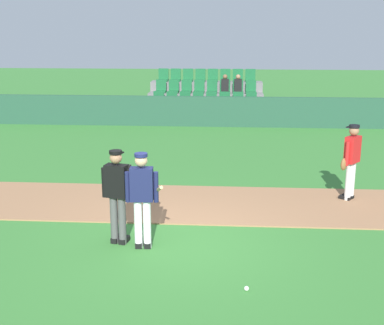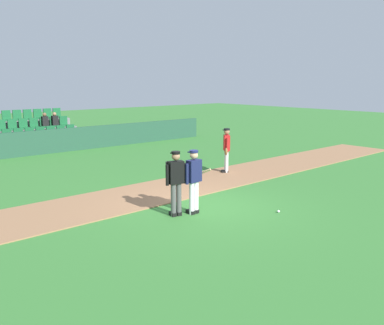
{
  "view_description": "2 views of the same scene",
  "coord_description": "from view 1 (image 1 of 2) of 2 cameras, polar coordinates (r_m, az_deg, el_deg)",
  "views": [
    {
      "loc": [
        1.0,
        -8.98,
        3.89
      ],
      "look_at": [
        0.28,
        1.21,
        1.22
      ],
      "focal_mm": 49.01,
      "sensor_mm": 36.0,
      "label": 1
    },
    {
      "loc": [
        -7.51,
        -8.32,
        3.56
      ],
      "look_at": [
        0.87,
        1.37,
        1.0
      ],
      "focal_mm": 38.16,
      "sensor_mm": 36.0,
      "label": 2
    }
  ],
  "objects": [
    {
      "name": "runner_red_jersey",
      "position": [
        12.34,
        16.94,
        0.29
      ],
      "size": [
        0.53,
        0.54,
        1.76
      ],
      "color": "silver",
      "rests_on": "ground"
    },
    {
      "name": "baseball",
      "position": [
        8.19,
        5.95,
        -13.48
      ],
      "size": [
        0.07,
        0.07,
        0.07
      ],
      "primitive_type": "sphere",
      "color": "white",
      "rests_on": "ground"
    },
    {
      "name": "ground_plane",
      "position": [
        9.84,
        -2.13,
        -8.64
      ],
      "size": [
        80.0,
        80.0,
        0.0
      ],
      "primitive_type": "plane",
      "color": "#387A33"
    },
    {
      "name": "stadium_bleachers",
      "position": [
        22.69,
        1.51,
        6.35
      ],
      "size": [
        5.0,
        2.95,
        2.05
      ],
      "color": "slate",
      "rests_on": "ground"
    },
    {
      "name": "dugout_fence",
      "position": [
        20.84,
        1.25,
        5.57
      ],
      "size": [
        20.0,
        0.16,
        1.2
      ],
      "primitive_type": "cube",
      "color": "#234C38",
      "rests_on": "ground"
    },
    {
      "name": "umpire_home_plate",
      "position": [
        9.55,
        -8.1,
        -3.11
      ],
      "size": [
        0.58,
        0.37,
        1.76
      ],
      "color": "#4C4C4C",
      "rests_on": "ground"
    },
    {
      "name": "infield_dirt_path",
      "position": [
        11.83,
        -1.02,
        -4.45
      ],
      "size": [
        28.0,
        2.59,
        0.03
      ],
      "primitive_type": "cube",
      "color": "#9E704C",
      "rests_on": "ground"
    },
    {
      "name": "batter_navy_jersey",
      "position": [
        9.3,
        -5.42,
        -3.73
      ],
      "size": [
        0.7,
        0.77,
        1.76
      ],
      "color": "white",
      "rests_on": "ground"
    }
  ]
}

